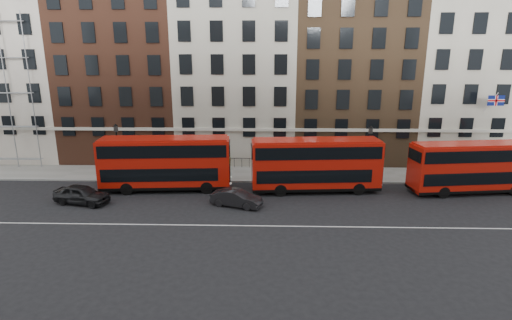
{
  "coord_description": "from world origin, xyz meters",
  "views": [
    {
      "loc": [
        3.47,
        -28.25,
        11.85
      ],
      "look_at": [
        2.53,
        5.0,
        3.0
      ],
      "focal_mm": 28.0,
      "sensor_mm": 36.0,
      "label": 1
    }
  ],
  "objects_px": {
    "bus_b": "(165,162)",
    "traffic_light": "(506,159)",
    "car_rear": "(82,194)",
    "car_front": "(236,198)",
    "bus_c": "(315,164)",
    "bus_d": "(472,166)"
  },
  "relations": [
    {
      "from": "bus_c",
      "to": "traffic_light",
      "type": "bearing_deg",
      "value": 3.54
    },
    {
      "from": "bus_b",
      "to": "car_rear",
      "type": "bearing_deg",
      "value": -153.72
    },
    {
      "from": "bus_b",
      "to": "traffic_light",
      "type": "height_order",
      "value": "bus_b"
    },
    {
      "from": "car_front",
      "to": "traffic_light",
      "type": "xyz_separation_m",
      "value": [
        24.67,
        6.38,
        1.77
      ]
    },
    {
      "from": "car_rear",
      "to": "car_front",
      "type": "xyz_separation_m",
      "value": [
        12.67,
        -0.24,
        -0.1
      ]
    },
    {
      "from": "bus_b",
      "to": "bus_d",
      "type": "bearing_deg",
      "value": -4.34
    },
    {
      "from": "bus_d",
      "to": "car_rear",
      "type": "height_order",
      "value": "bus_d"
    },
    {
      "from": "bus_b",
      "to": "car_rear",
      "type": "height_order",
      "value": "bus_b"
    },
    {
      "from": "bus_d",
      "to": "traffic_light",
      "type": "xyz_separation_m",
      "value": [
        4.41,
        2.55,
        0.04
      ]
    },
    {
      "from": "bus_c",
      "to": "car_front",
      "type": "xyz_separation_m",
      "value": [
        -6.67,
        -3.83,
        -1.85
      ]
    },
    {
      "from": "car_front",
      "to": "traffic_light",
      "type": "relative_size",
      "value": 1.26
    },
    {
      "from": "bus_b",
      "to": "traffic_light",
      "type": "bearing_deg",
      "value": 0.32
    },
    {
      "from": "bus_b",
      "to": "bus_c",
      "type": "xyz_separation_m",
      "value": [
        13.28,
        -0.0,
        -0.04
      ]
    },
    {
      "from": "bus_d",
      "to": "car_front",
      "type": "xyz_separation_m",
      "value": [
        -20.26,
        -3.83,
        -1.72
      ]
    },
    {
      "from": "bus_d",
      "to": "traffic_light",
      "type": "relative_size",
      "value": 3.33
    },
    {
      "from": "car_front",
      "to": "bus_b",
      "type": "bearing_deg",
      "value": 79.03
    },
    {
      "from": "bus_c",
      "to": "bus_d",
      "type": "bearing_deg",
      "value": -4.52
    },
    {
      "from": "car_rear",
      "to": "traffic_light",
      "type": "relative_size",
      "value": 1.39
    },
    {
      "from": "bus_c",
      "to": "traffic_light",
      "type": "height_order",
      "value": "bus_c"
    },
    {
      "from": "car_front",
      "to": "traffic_light",
      "type": "bearing_deg",
      "value": -56.4
    },
    {
      "from": "bus_c",
      "to": "car_front",
      "type": "relative_size",
      "value": 2.77
    },
    {
      "from": "bus_c",
      "to": "traffic_light",
      "type": "relative_size",
      "value": 3.49
    }
  ]
}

